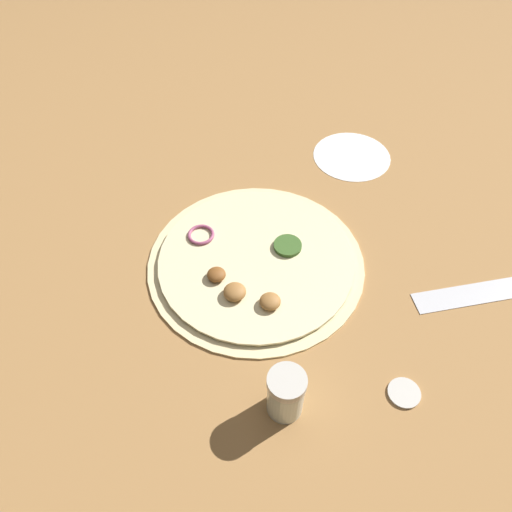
% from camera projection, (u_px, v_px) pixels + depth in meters
% --- Properties ---
extents(ground_plane, '(3.00, 3.00, 0.00)m').
position_uv_depth(ground_plane, '(256.00, 263.00, 0.76)').
color(ground_plane, '#9E703F').
extents(pizza, '(0.33, 0.33, 0.03)m').
position_uv_depth(pizza, '(255.00, 261.00, 0.76)').
color(pizza, beige).
rests_on(pizza, ground_plane).
extents(spice_jar, '(0.05, 0.05, 0.08)m').
position_uv_depth(spice_jar, '(286.00, 394.00, 0.59)').
color(spice_jar, silver).
rests_on(spice_jar, ground_plane).
extents(loose_cap, '(0.04, 0.04, 0.01)m').
position_uv_depth(loose_cap, '(404.00, 392.00, 0.63)').
color(loose_cap, beige).
rests_on(loose_cap, ground_plane).
extents(flour_patch, '(0.14, 0.14, 0.00)m').
position_uv_depth(flour_patch, '(352.00, 156.00, 0.93)').
color(flour_patch, white).
rests_on(flour_patch, ground_plane).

